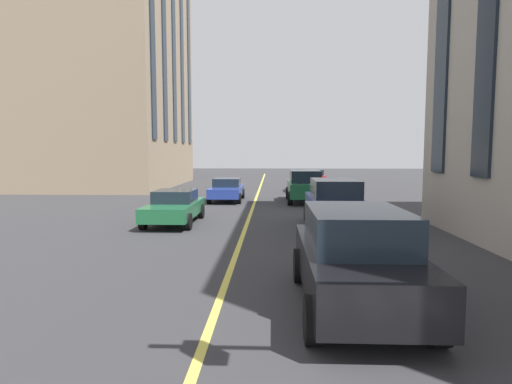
% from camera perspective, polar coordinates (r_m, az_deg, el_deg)
% --- Properties ---
extents(lane_centre_line, '(80.00, 0.16, 0.01)m').
position_cam_1_polar(lane_centre_line, '(19.29, -0.90, -3.36)').
color(lane_centre_line, '#D8C64C').
rests_on(lane_centre_line, ground_plane).
extents(car_blue_parked_a, '(4.70, 2.14, 1.88)m').
position_cam_1_polar(car_blue_parked_a, '(16.80, 10.60, -1.43)').
color(car_blue_parked_a, navy).
rests_on(car_blue_parked_a, ground_plane).
extents(car_black_trailing, '(4.70, 2.14, 1.88)m').
position_cam_1_polar(car_black_trailing, '(8.18, 13.32, -8.58)').
color(car_black_trailing, black).
rests_on(car_black_trailing, ground_plane).
extents(car_green_mid, '(4.40, 1.95, 1.37)m').
position_cam_1_polar(car_green_mid, '(17.77, -10.95, -1.93)').
color(car_green_mid, '#1E6038').
rests_on(car_green_mid, ground_plane).
extents(car_blue_far, '(4.40, 1.95, 1.37)m').
position_cam_1_polar(car_blue_far, '(25.70, -3.97, 0.37)').
color(car_blue_far, navy).
rests_on(car_blue_far, ground_plane).
extents(car_red_near, '(4.40, 1.95, 1.37)m').
position_cam_1_polar(car_red_near, '(39.54, 7.82, 2.06)').
color(car_red_near, '#B21E1E').
rests_on(car_red_near, ground_plane).
extents(car_green_oncoming, '(4.70, 2.14, 1.88)m').
position_cam_1_polar(car_green_oncoming, '(25.17, 6.63, 0.85)').
color(car_green_oncoming, '#1E6038').
rests_on(car_green_oncoming, ground_plane).
extents(car_white_parked_b, '(4.40, 1.95, 1.37)m').
position_cam_1_polar(car_white_parked_b, '(31.81, 6.38, 1.30)').
color(car_white_parked_b, silver).
rests_on(car_white_parked_b, ground_plane).
extents(building_left_near, '(16.38, 12.83, 27.82)m').
position_cam_1_polar(building_left_near, '(41.24, -20.38, 20.46)').
color(building_left_near, gray).
rests_on(building_left_near, ground_plane).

